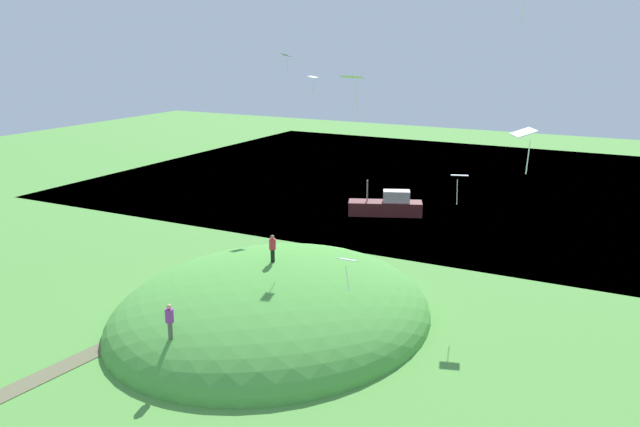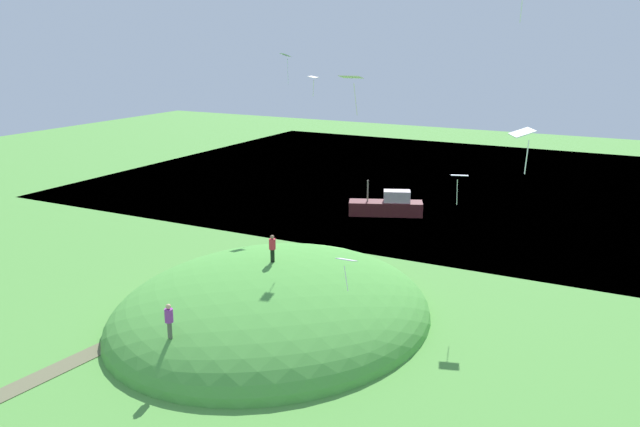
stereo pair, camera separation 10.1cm
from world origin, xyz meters
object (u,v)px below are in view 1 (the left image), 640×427
Objects in this scene: kite_5 at (285,56)px; kite_6 at (313,78)px; boat_on_lake at (387,206)px; kite_0 at (348,262)px; kite_3 at (352,79)px; person_with_child at (272,245)px; person_near_shore at (169,317)px; kite_4 at (459,177)px; kite_1 at (524,134)px.

kite_5 is 1.81× the size of kite_6.
kite_0 is at bearing -93.27° from boat_on_lake.
kite_3 is (32.51, 11.40, 13.89)m from boat_on_lake.
boat_on_lake is 25.37m from person_with_child.
person_near_shore is at bearing 25.64° from person_with_child.
person_near_shore is 19.08m from kite_4.
person_near_shore is 0.91× the size of kite_4.
kite_6 is at bearing 41.14° from kite_5.
person_near_shore is at bearing -98.97° from kite_0.
kite_4 is at bearing 155.94° from person_with_child.
boat_on_lake is 4.25× the size of person_with_child.
person_near_shore is at bearing -81.99° from kite_3.
kite_4 is (-6.91, 9.09, 3.75)m from person_with_child.
person_with_child is 0.93× the size of person_near_shore.
kite_0 is at bearing -170.90° from person_near_shore.
kite_5 is at bearing -143.66° from kite_3.
person_with_child is 0.85× the size of kite_4.
boat_on_lake is 5.39× the size of kite_6.
boat_on_lake is 33.95m from person_near_shore.
kite_1 is 23.56m from kite_6.
kite_4 is 0.83× the size of kite_5.
kite_3 is 0.80× the size of kite_4.
kite_0 is 21.03m from kite_6.
kite_4 is at bearing 178.09° from kite_3.
kite_5 reaches higher than person_with_child.
kite_3 is (-2.31, -7.25, 1.43)m from kite_1.
kite_4 is 1.50× the size of kite_6.
kite_5 is (-21.73, -15.98, 0.11)m from kite_3.
kite_1 is 0.94× the size of kite_3.
kite_6 is (7.45, 6.51, -1.10)m from kite_5.
kite_0 is (10.45, 9.88, 3.75)m from person_with_child.
kite_4 is (-14.45, 0.48, -6.59)m from kite_3.
kite_3 is (7.54, 8.61, 10.33)m from person_with_child.
kite_0 is 0.65× the size of kite_4.
person_near_shore reaches higher than boat_on_lake.
person_near_shore is (33.79, 2.32, 2.30)m from boat_on_lake.
kite_1 is 18.80m from kite_4.
kite_3 is 15.89m from kite_4.
kite_3 reaches higher than boat_on_lake.
person_near_shore is 14.78m from kite_3.
kite_3 is at bearing 36.34° from kite_5.
kite_5 is at bearing -135.97° from boat_on_lake.
boat_on_lake is 41.42m from kite_1.
kite_0 is 30.81m from kite_5.
person_near_shore is 26.72m from kite_5.
kite_3 reaches higher than kite_4.
boat_on_lake is 4.53× the size of kite_3.
kite_5 reaches higher than person_near_shore.
kite_0 is 0.87× the size of kite_1.
kite_1 reaches higher than kite_0.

